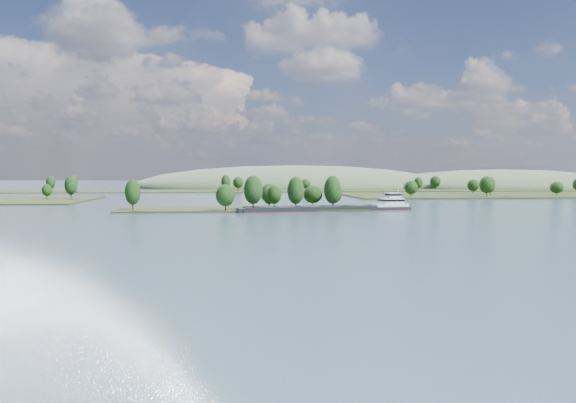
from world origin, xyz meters
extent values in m
plane|color=#324957|center=(0.00, 120.00, 0.00)|extent=(1800.00, 1800.00, 0.00)
cube|color=#222D14|center=(0.00, 180.00, 0.00)|extent=(100.00, 30.00, 1.20)
cylinder|color=black|center=(21.04, 170.71, 2.76)|extent=(0.50, 0.50, 4.33)
ellipsoid|color=black|center=(21.04, 170.71, 8.26)|extent=(6.85, 6.85, 11.13)
cylinder|color=black|center=(11.73, 189.19, 2.25)|extent=(0.50, 0.50, 3.30)
ellipsoid|color=black|center=(11.73, 189.19, 6.44)|extent=(7.27, 7.27, 8.47)
cylinder|color=black|center=(4.05, 170.60, 2.85)|extent=(0.50, 0.50, 4.50)
ellipsoid|color=black|center=(4.05, 170.60, 8.57)|extent=(7.55, 7.55, 11.57)
cylinder|color=black|center=(11.39, 183.95, 2.03)|extent=(0.50, 0.50, 2.87)
ellipsoid|color=black|center=(11.39, 183.95, 5.68)|extent=(5.74, 5.74, 7.38)
cylinder|color=black|center=(-6.89, 167.22, 2.28)|extent=(0.50, 0.50, 3.35)
ellipsoid|color=black|center=(-6.89, 167.22, 6.54)|extent=(7.53, 7.53, 8.63)
cylinder|color=black|center=(-43.31, 174.72, 2.60)|extent=(0.50, 0.50, 4.00)
ellipsoid|color=black|center=(-43.31, 174.72, 7.69)|extent=(6.14, 6.14, 10.29)
cylinder|color=black|center=(13.38, 182.85, 2.18)|extent=(0.50, 0.50, 3.16)
ellipsoid|color=black|center=(13.38, 182.85, 6.20)|extent=(6.21, 6.21, 8.12)
cylinder|color=black|center=(39.06, 183.66, 2.32)|extent=(0.50, 0.50, 3.45)
ellipsoid|color=black|center=(39.06, 183.66, 6.71)|extent=(7.14, 7.14, 8.87)
cylinder|color=black|center=(36.27, 172.48, 2.82)|extent=(0.50, 0.50, 4.44)
ellipsoid|color=black|center=(36.27, 172.48, 8.47)|extent=(7.16, 7.16, 11.42)
cylinder|color=black|center=(30.64, 188.02, 2.11)|extent=(0.50, 0.50, 3.01)
ellipsoid|color=black|center=(30.64, 188.02, 5.94)|extent=(8.41, 8.41, 7.75)
cylinder|color=black|center=(-92.78, 271.15, 2.87)|extent=(0.50, 0.50, 4.14)
ellipsoid|color=black|center=(-92.78, 271.15, 8.13)|extent=(6.79, 6.79, 10.64)
cylinder|color=black|center=(-105.86, 271.63, 2.12)|extent=(0.50, 0.50, 2.64)
ellipsoid|color=black|center=(-105.86, 271.63, 5.47)|extent=(5.41, 5.41, 6.78)
cylinder|color=black|center=(100.67, 266.89, 2.39)|extent=(0.50, 0.50, 3.19)
ellipsoid|color=black|center=(100.67, 266.89, 6.44)|extent=(7.81, 7.81, 8.19)
cylinder|color=black|center=(198.30, 278.44, 2.21)|extent=(0.50, 0.50, 2.83)
ellipsoid|color=black|center=(198.30, 278.44, 5.81)|extent=(8.23, 8.23, 7.27)
cylinder|color=black|center=(147.42, 267.79, 2.82)|extent=(0.50, 0.50, 4.04)
ellipsoid|color=black|center=(147.42, 267.79, 7.96)|extent=(8.76, 8.76, 10.39)
cylinder|color=black|center=(155.78, 280.29, 2.73)|extent=(0.50, 0.50, 3.86)
ellipsoid|color=black|center=(155.78, 280.29, 7.64)|extent=(5.92, 5.92, 9.93)
cylinder|color=black|center=(160.43, 314.92, 2.40)|extent=(0.50, 0.50, 3.19)
ellipsoid|color=black|center=(160.43, 314.92, 6.46)|extent=(8.06, 8.06, 8.21)
cube|color=#222D14|center=(0.00, 400.00, 0.00)|extent=(900.00, 60.00, 1.20)
cylinder|color=black|center=(-142.20, 398.80, 2.51)|extent=(0.50, 0.50, 3.82)
ellipsoid|color=black|center=(-142.20, 398.80, 7.37)|extent=(6.90, 6.90, 9.83)
cylinder|color=black|center=(145.55, 383.30, 2.37)|extent=(0.50, 0.50, 3.53)
ellipsoid|color=black|center=(145.55, 383.30, 6.86)|extent=(7.00, 7.00, 9.09)
cylinder|color=black|center=(2.26, 405.95, 2.39)|extent=(0.50, 0.50, 3.57)
ellipsoid|color=black|center=(2.26, 405.95, 6.93)|extent=(8.31, 8.31, 9.19)
cylinder|color=black|center=(172.60, 417.27, 2.49)|extent=(0.50, 0.50, 3.78)
ellipsoid|color=black|center=(172.60, 417.27, 7.30)|extent=(9.21, 9.21, 9.73)
cylinder|color=black|center=(-124.89, 397.23, 2.73)|extent=(0.50, 0.50, 4.26)
ellipsoid|color=black|center=(-124.89, 397.23, 8.14)|extent=(6.78, 6.78, 10.95)
cylinder|color=black|center=(55.68, 391.69, 2.13)|extent=(0.50, 0.50, 3.05)
ellipsoid|color=black|center=(55.68, 391.69, 6.01)|extent=(8.28, 8.28, 7.85)
cylinder|color=black|center=(-7.57, 380.79, 2.70)|extent=(0.50, 0.50, 4.21)
ellipsoid|color=black|center=(-7.57, 380.79, 8.05)|extent=(7.18, 7.18, 10.82)
ellipsoid|color=#495D40|center=(260.00, 470.00, 0.00)|extent=(260.00, 140.00, 36.00)
ellipsoid|color=#495D40|center=(60.00, 500.00, 0.00)|extent=(320.00, 160.00, 44.00)
cube|color=black|center=(33.73, 170.00, 0.43)|extent=(69.67, 17.71, 1.90)
cube|color=maroon|center=(33.73, 170.00, 0.04)|extent=(69.87, 17.91, 0.22)
cube|color=black|center=(26.32, 173.28, 1.64)|extent=(53.16, 7.43, 0.69)
cube|color=black|center=(27.44, 164.89, 1.64)|extent=(53.16, 7.43, 0.69)
cube|color=black|center=(26.88, 169.09, 1.51)|extent=(52.43, 14.57, 0.26)
cube|color=black|center=(8.03, 166.57, 1.77)|extent=(8.65, 8.05, 0.30)
cube|color=black|center=(17.46, 167.83, 1.77)|extent=(8.65, 8.05, 0.30)
cube|color=black|center=(26.88, 169.09, 1.77)|extent=(8.65, 8.05, 0.30)
cube|color=black|center=(36.30, 170.34, 1.77)|extent=(8.65, 8.05, 0.30)
cube|color=black|center=(45.72, 171.60, 1.77)|extent=(8.65, 8.05, 0.30)
cube|color=black|center=(-0.96, 165.37, 0.78)|extent=(3.60, 8.05, 1.73)
cylinder|color=black|center=(-0.11, 165.48, 1.99)|extent=(0.23, 0.23, 1.90)
cube|color=silver|center=(60.29, 173.54, 1.90)|extent=(14.80, 10.05, 1.04)
cube|color=silver|center=(61.14, 173.66, 3.63)|extent=(9.48, 8.00, 2.59)
cube|color=black|center=(61.14, 173.66, 3.98)|extent=(9.67, 8.19, 0.78)
cube|color=silver|center=(62.00, 173.77, 5.88)|extent=(5.83, 5.83, 1.90)
cube|color=black|center=(62.00, 173.77, 6.22)|extent=(6.02, 6.02, 0.69)
cube|color=silver|center=(62.00, 173.77, 6.91)|extent=(6.21, 6.21, 0.17)
cylinder|color=silver|center=(64.14, 174.06, 7.95)|extent=(0.19, 0.19, 2.25)
cylinder|color=black|center=(58.23, 175.89, 7.09)|extent=(0.49, 0.49, 1.04)
camera|label=1|loc=(-5.84, -51.51, 15.75)|focal=35.00mm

